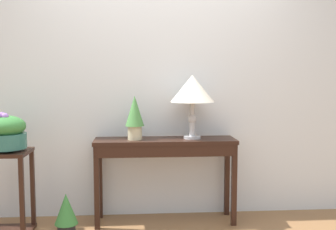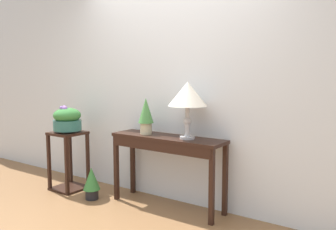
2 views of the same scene
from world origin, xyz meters
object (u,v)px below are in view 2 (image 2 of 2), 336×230
Objects in this scene: pedestal_stand_left at (69,161)px; potted_plant_floor at (92,182)px; planter_bowl_wide at (67,119)px; console_table at (166,148)px; table_lamp at (188,96)px; potted_plant_on_console at (146,114)px.

pedestal_stand_left is 0.53m from potted_plant_floor.
planter_bowl_wide is 0.84m from potted_plant_floor.
console_table reaches higher than pedestal_stand_left.
console_table is 0.61m from table_lamp.
console_table is 1.77× the size of pedestal_stand_left.
console_table is at bearing 7.98° from planter_bowl_wide.
potted_plant_on_console is at bearing 179.00° from console_table.
console_table is 1.37m from planter_bowl_wide.
potted_plant_on_console is 1.06× the size of potted_plant_floor.
pedestal_stand_left is at bearing -169.80° from potted_plant_on_console.
planter_bowl_wide is at bearing -172.45° from table_lamp.
potted_plant_on_console is 1.17× the size of planter_bowl_wide.
table_lamp is 1.81m from pedestal_stand_left.
potted_plant_on_console is 1.01m from potted_plant_floor.
table_lamp is 1.55× the size of potted_plant_floor.
table_lamp reaches higher than planter_bowl_wide.
table_lamp is at bearing 1.93° from potted_plant_on_console.
pedestal_stand_left is (-1.07, -0.19, -0.63)m from potted_plant_on_console.
potted_plant_on_console reaches higher than planter_bowl_wide.
potted_plant_floor is (-0.84, -0.28, -0.45)m from console_table.
planter_bowl_wide is (-1.34, -0.19, 0.22)m from console_table.
console_table is 1.00m from potted_plant_floor.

